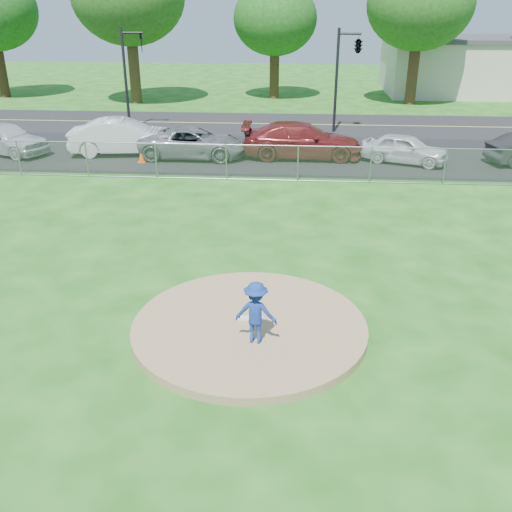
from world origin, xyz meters
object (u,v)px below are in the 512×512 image
at_px(commercial_building, 488,65).
at_px(parked_car_darkred, 302,140).
at_px(parked_car_gray, 193,143).
at_px(tree_center, 275,7).
at_px(traffic_cone, 141,156).
at_px(traffic_signal_left, 129,69).
at_px(parked_car_pearl, 405,149).
at_px(parked_car_silver, 5,138).
at_px(traffic_signal_center, 356,47).
at_px(pitcher, 256,313).
at_px(parked_car_white, 124,137).

relative_size(commercial_building, parked_car_darkred, 2.87).
distance_m(commercial_building, parked_car_gray, 30.14).
xyz_separation_m(tree_center, traffic_cone, (-5.31, -19.53, -6.16)).
height_order(traffic_signal_left, parked_car_pearl, traffic_signal_left).
distance_m(parked_car_silver, parked_car_darkred, 14.55).
xyz_separation_m(commercial_building, traffic_cone, (-22.31, -23.53, -1.85)).
height_order(traffic_cone, parked_car_gray, parked_car_gray).
bearing_deg(parked_car_darkred, traffic_signal_left, 57.86).
relative_size(commercial_building, traffic_signal_center, 2.93).
distance_m(tree_center, pitcher, 35.18).
bearing_deg(pitcher, parked_car_white, -56.66).
height_order(tree_center, traffic_signal_center, tree_center).
height_order(traffic_signal_left, traffic_cone, traffic_signal_left).
relative_size(traffic_signal_left, parked_car_silver, 1.22).
bearing_deg(pitcher, parked_car_silver, -41.70).
xyz_separation_m(pitcher, traffic_cone, (-6.51, 15.19, -0.59)).
xyz_separation_m(tree_center, traffic_signal_left, (-7.76, -12.00, -3.11)).
bearing_deg(tree_center, pitcher, -88.02).
distance_m(parked_car_silver, parked_car_white, 5.85).
bearing_deg(parked_car_darkred, parked_car_white, 89.04).
height_order(tree_center, pitcher, tree_center).
relative_size(traffic_cone, parked_car_white, 0.12).
xyz_separation_m(commercial_building, parked_car_gray, (-20.04, -22.47, -1.44)).
relative_size(traffic_signal_left, pitcher, 3.95).
bearing_deg(parked_car_darkred, parked_car_silver, 90.77).
bearing_deg(parked_car_gray, traffic_signal_left, 36.82).
distance_m(commercial_building, traffic_cone, 32.48).
distance_m(traffic_signal_center, parked_car_gray, 11.00).
height_order(tree_center, parked_car_darkred, tree_center).
bearing_deg(parked_car_gray, parked_car_white, 83.50).
bearing_deg(commercial_building, traffic_signal_center, -126.94).
bearing_deg(parked_car_silver, parked_car_gray, -69.02).
bearing_deg(traffic_signal_left, parked_car_darkred, -31.40).
xyz_separation_m(commercial_building, parked_car_darkred, (-14.83, -22.06, -1.32)).
xyz_separation_m(traffic_cone, parked_car_darkred, (7.48, 1.47, 0.53)).
relative_size(parked_car_silver, parked_car_pearl, 1.17).
bearing_deg(parked_car_pearl, parked_car_darkred, 103.55).
relative_size(tree_center, parked_car_gray, 1.92).
bearing_deg(parked_car_white, parked_car_pearl, -101.53).
distance_m(traffic_cone, parked_car_pearl, 12.28).
distance_m(tree_center, traffic_signal_center, 13.12).
xyz_separation_m(pitcher, parked_car_silver, (-13.58, 16.28, -0.12)).
bearing_deg(parked_car_silver, traffic_signal_left, -14.48).
distance_m(traffic_signal_left, parked_car_gray, 8.43).
relative_size(pitcher, traffic_cone, 2.33).
bearing_deg(pitcher, parked_car_pearl, -101.21).
xyz_separation_m(tree_center, pitcher, (1.20, -34.72, -5.56)).
bearing_deg(traffic_signal_left, parked_car_white, -78.52).
height_order(traffic_signal_left, parked_car_white, traffic_signal_left).
xyz_separation_m(tree_center, traffic_signal_center, (4.97, -12.00, -1.86)).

